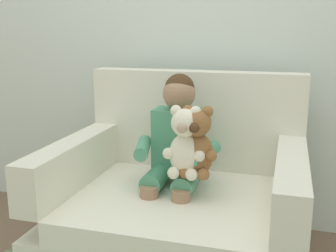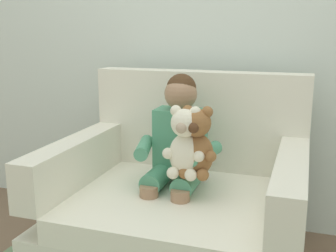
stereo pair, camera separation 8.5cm
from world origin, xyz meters
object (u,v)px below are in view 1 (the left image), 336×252
at_px(plush_cream, 185,144).
at_px(plush_brown, 197,144).
at_px(armchair, 179,210).
at_px(seated_child, 175,146).

relative_size(plush_cream, plush_brown, 1.00).
xyz_separation_m(armchair, seated_child, (-0.03, 0.04, 0.33)).
bearing_deg(armchair, plush_cream, -62.30).
distance_m(seated_child, plush_cream, 0.18).
bearing_deg(armchair, seated_child, 128.20).
relative_size(armchair, plush_cream, 3.56).
distance_m(armchair, plush_cream, 0.41).
xyz_separation_m(seated_child, plush_cream, (0.09, -0.15, 0.06)).
xyz_separation_m(plush_cream, plush_brown, (0.05, 0.02, 0.00)).
xyz_separation_m(seated_child, plush_brown, (0.14, -0.13, 0.06)).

